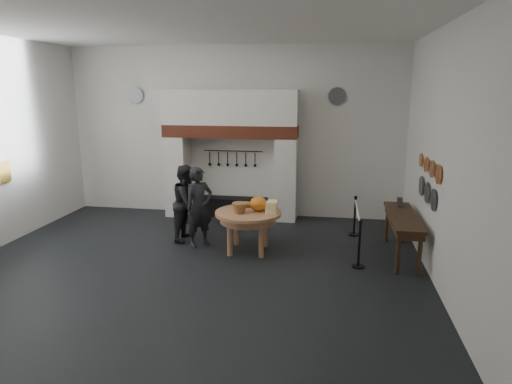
% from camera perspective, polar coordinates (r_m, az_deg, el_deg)
% --- Properties ---
extents(floor, '(9.00, 8.00, 0.02)m').
position_cam_1_polar(floor, '(9.08, -8.12, -9.35)').
color(floor, black).
rests_on(floor, ground).
extents(ceiling, '(9.00, 8.00, 0.02)m').
position_cam_1_polar(ceiling, '(8.47, -9.15, 20.09)').
color(ceiling, silver).
rests_on(ceiling, wall_back).
extents(wall_back, '(9.00, 0.02, 4.50)m').
position_cam_1_polar(wall_back, '(12.32, -2.84, 7.50)').
color(wall_back, silver).
rests_on(wall_back, floor).
extents(wall_front, '(9.00, 0.02, 4.50)m').
position_cam_1_polar(wall_front, '(4.91, -23.07, -2.05)').
color(wall_front, silver).
rests_on(wall_front, floor).
extents(wall_right, '(0.02, 8.00, 4.50)m').
position_cam_1_polar(wall_right, '(8.29, 22.56, 3.80)').
color(wall_right, silver).
rests_on(wall_right, floor).
extents(chimney_pier_left, '(0.55, 0.70, 2.15)m').
position_cam_1_polar(chimney_pier_left, '(12.56, -9.72, 2.01)').
color(chimney_pier_left, silver).
rests_on(chimney_pier_left, floor).
extents(chimney_pier_right, '(0.55, 0.70, 2.15)m').
position_cam_1_polar(chimney_pier_right, '(11.93, 3.80, 1.59)').
color(chimney_pier_right, silver).
rests_on(chimney_pier_right, floor).
extents(hearth_brick_band, '(3.50, 0.72, 0.32)m').
position_cam_1_polar(hearth_brick_band, '(11.98, -3.21, 7.62)').
color(hearth_brick_band, '#9E442B').
rests_on(hearth_brick_band, chimney_pier_left).
extents(chimney_hood, '(3.50, 0.70, 0.90)m').
position_cam_1_polar(chimney_hood, '(11.94, -3.24, 10.54)').
color(chimney_hood, silver).
rests_on(chimney_hood, hearth_brick_band).
extents(iron_range, '(1.90, 0.45, 0.50)m').
position_cam_1_polar(iron_range, '(12.41, -3.02, -1.86)').
color(iron_range, black).
rests_on(iron_range, floor).
extents(utensil_rail, '(1.60, 0.02, 0.02)m').
position_cam_1_polar(utensil_rail, '(12.30, -2.90, 5.15)').
color(utensil_rail, black).
rests_on(utensil_rail, wall_back).
extents(wall_plaque, '(0.05, 0.34, 0.44)m').
position_cam_1_polar(wall_plaque, '(11.42, -28.94, 2.15)').
color(wall_plaque, gold).
rests_on(wall_plaque, wall_left).
extents(work_table, '(1.77, 1.77, 0.07)m').
position_cam_1_polar(work_table, '(9.60, -0.98, -2.65)').
color(work_table, tan).
rests_on(work_table, floor).
extents(pumpkin, '(0.36, 0.36, 0.31)m').
position_cam_1_polar(pumpkin, '(9.62, 0.29, -1.46)').
color(pumpkin, orange).
rests_on(pumpkin, work_table).
extents(cheese_block_big, '(0.22, 0.22, 0.24)m').
position_cam_1_polar(cheese_block_big, '(9.44, 1.95, -1.96)').
color(cheese_block_big, '#F8E694').
rests_on(cheese_block_big, work_table).
extents(cheese_block_small, '(0.18, 0.18, 0.20)m').
position_cam_1_polar(cheese_block_small, '(9.74, 2.06, -1.62)').
color(cheese_block_small, '#FFFB98').
rests_on(cheese_block_small, work_table).
extents(wicker_basket, '(0.40, 0.40, 0.22)m').
position_cam_1_polar(wicker_basket, '(9.45, -2.04, -2.01)').
color(wicker_basket, '#A2693B').
rests_on(wicker_basket, work_table).
extents(bread_loaf, '(0.31, 0.18, 0.13)m').
position_cam_1_polar(bread_loaf, '(9.93, -1.19, -1.53)').
color(bread_loaf, '#976135').
rests_on(bread_loaf, work_table).
extents(visitor_near, '(0.75, 0.75, 1.76)m').
position_cam_1_polar(visitor_near, '(10.00, -7.12, -1.88)').
color(visitor_near, black).
rests_on(visitor_near, floor).
extents(visitor_far, '(0.75, 0.92, 1.73)m').
position_cam_1_polar(visitor_far, '(10.49, -8.60, -1.30)').
color(visitor_far, black).
rests_on(visitor_far, floor).
extents(side_table, '(0.55, 2.20, 0.06)m').
position_cam_1_polar(side_table, '(9.72, 17.93, -2.92)').
color(side_table, '#3B2715').
rests_on(side_table, floor).
extents(pewter_jug, '(0.12, 0.12, 0.22)m').
position_cam_1_polar(pewter_jug, '(10.26, 17.52, -1.26)').
color(pewter_jug, '#46464A').
rests_on(pewter_jug, side_table).
extents(copper_pan_a, '(0.03, 0.34, 0.34)m').
position_cam_1_polar(copper_pan_a, '(8.52, 21.84, 2.04)').
color(copper_pan_a, '#C6662D').
rests_on(copper_pan_a, wall_right).
extents(copper_pan_b, '(0.03, 0.32, 0.32)m').
position_cam_1_polar(copper_pan_b, '(9.05, 21.12, 2.70)').
color(copper_pan_b, '#C6662D').
rests_on(copper_pan_b, wall_right).
extents(copper_pan_c, '(0.03, 0.30, 0.30)m').
position_cam_1_polar(copper_pan_c, '(9.58, 20.49, 3.28)').
color(copper_pan_c, '#C6662D').
rests_on(copper_pan_c, wall_right).
extents(copper_pan_d, '(0.03, 0.28, 0.28)m').
position_cam_1_polar(copper_pan_d, '(10.12, 19.92, 3.80)').
color(copper_pan_d, '#C6662D').
rests_on(copper_pan_d, wall_right).
extents(pewter_plate_left, '(0.03, 0.40, 0.40)m').
position_cam_1_polar(pewter_plate_left, '(8.81, 21.30, -0.91)').
color(pewter_plate_left, '#4C4C51').
rests_on(pewter_plate_left, wall_right).
extents(pewter_plate_mid, '(0.03, 0.40, 0.40)m').
position_cam_1_polar(pewter_plate_mid, '(9.39, 20.58, -0.03)').
color(pewter_plate_mid, '#4C4C51').
rests_on(pewter_plate_mid, wall_right).
extents(pewter_plate_right, '(0.03, 0.40, 0.40)m').
position_cam_1_polar(pewter_plate_right, '(9.96, 19.95, 0.74)').
color(pewter_plate_right, '#4C4C51').
rests_on(pewter_plate_right, wall_right).
extents(pewter_plate_back_left, '(0.44, 0.03, 0.44)m').
position_cam_1_polar(pewter_plate_back_left, '(13.08, -14.82, 11.58)').
color(pewter_plate_back_left, '#4C4C51').
rests_on(pewter_plate_back_left, wall_back).
extents(pewter_plate_back_right, '(0.44, 0.03, 0.44)m').
position_cam_1_polar(pewter_plate_back_right, '(11.95, 10.09, 11.71)').
color(pewter_plate_back_right, '#4C4C51').
rests_on(pewter_plate_back_right, wall_back).
extents(barrier_post_near, '(0.05, 0.05, 0.90)m').
position_cam_1_polar(barrier_post_near, '(9.07, 12.78, -6.52)').
color(barrier_post_near, black).
rests_on(barrier_post_near, floor).
extents(barrier_post_far, '(0.05, 0.05, 0.90)m').
position_cam_1_polar(barrier_post_far, '(10.98, 12.24, -3.05)').
color(barrier_post_far, black).
rests_on(barrier_post_far, floor).
extents(barrier_rope, '(0.04, 2.00, 0.04)m').
position_cam_1_polar(barrier_rope, '(9.91, 12.60, -2.42)').
color(barrier_rope, white).
rests_on(barrier_rope, barrier_post_near).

